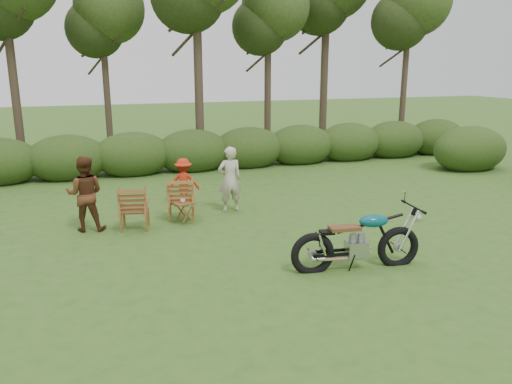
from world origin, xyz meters
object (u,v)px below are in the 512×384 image
object	(u,v)px
lawn_chair_left	(136,229)
adult_b	(88,230)
motorcycle	(355,268)
cup	(183,201)
child	(185,205)
adult_a	(230,211)
lawn_chair_right	(182,218)
side_table	(184,213)

from	to	relation	value
lawn_chair_left	adult_b	distance (m)	1.02
motorcycle	lawn_chair_left	distance (m)	4.92
cup	adult_b	world-z (taller)	adult_b
cup	child	size ratio (longest dim) A/B	0.09
motorcycle	adult_a	distance (m)	4.27
lawn_chair_right	adult_a	distance (m)	1.25
lawn_chair_right	cup	xyz separation A→B (m)	(-0.05, -0.42, 0.54)
adult_b	lawn_chair_left	bearing A→B (deg)	177.86
child	adult_a	bearing A→B (deg)	150.09
motorcycle	cup	xyz separation A→B (m)	(-2.37, 3.52, 0.54)
motorcycle	lawn_chair_left	size ratio (longest dim) A/B	2.29
cup	child	distance (m)	1.65
lawn_chair_left	cup	world-z (taller)	cup
lawn_chair_right	child	world-z (taller)	child
child	motorcycle	bearing A→B (deg)	125.94
lawn_chair_left	adult_a	size ratio (longest dim) A/B	0.61
adult_a	adult_b	xyz separation A→B (m)	(-3.33, -0.36, 0.00)
adult_b	cup	bearing A→B (deg)	-175.22
cup	adult_a	world-z (taller)	adult_a
adult_b	child	size ratio (longest dim) A/B	1.34
lawn_chair_right	motorcycle	bearing A→B (deg)	132.91
side_table	child	xyz separation A→B (m)	(0.30, 1.48, -0.25)
side_table	child	bearing A→B (deg)	78.73
lawn_chair_left	side_table	size ratio (longest dim) A/B	1.98
motorcycle	lawn_chair_left	world-z (taller)	motorcycle
side_table	child	size ratio (longest dim) A/B	0.41
lawn_chair_right	lawn_chair_left	world-z (taller)	lawn_chair_right
child	side_table	bearing A→B (deg)	92.65
child	lawn_chair_right	bearing A→B (deg)	89.45
lawn_chair_left	adult_a	distance (m)	2.42
lawn_chair_right	adult_a	bearing A→B (deg)	-158.61
lawn_chair_right	adult_b	world-z (taller)	adult_b
side_table	lawn_chair_right	bearing A→B (deg)	88.60
side_table	cup	bearing A→B (deg)	-132.45
motorcycle	adult_a	xyz separation A→B (m)	(-1.09, 4.13, 0.00)
lawn_chair_right	adult_b	bearing A→B (deg)	16.76
adult_b	lawn_chair_right	bearing A→B (deg)	-163.74
side_table	lawn_chair_left	bearing A→B (deg)	-178.15
cup	motorcycle	bearing A→B (deg)	-55.99
side_table	adult_b	world-z (taller)	adult_b
lawn_chair_left	cup	xyz separation A→B (m)	(1.06, -0.01, 0.54)
lawn_chair_right	child	distance (m)	1.15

